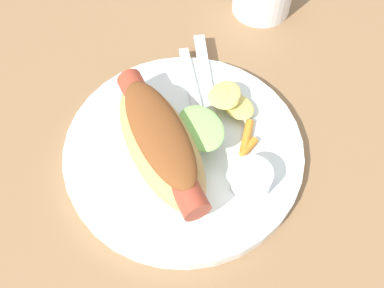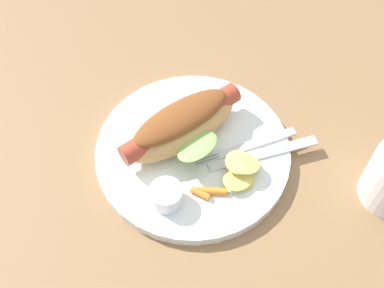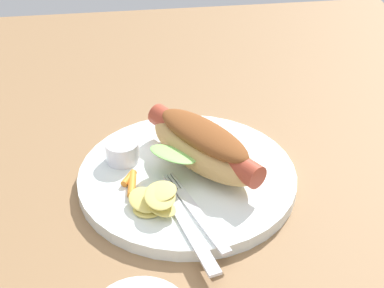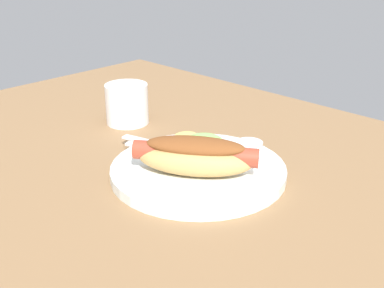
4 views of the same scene
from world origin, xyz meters
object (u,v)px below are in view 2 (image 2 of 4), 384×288
at_px(fork, 249,146).
at_px(knife, 263,154).
at_px(plate, 193,152).
at_px(sauce_ramekin, 166,195).
at_px(carrot_garnish, 208,192).
at_px(hot_dog, 182,124).
at_px(chips_pile, 242,170).

relative_size(fork, knife, 0.92).
xyz_separation_m(plate, sauce_ramekin, (-0.04, -0.08, 0.02)).
relative_size(fork, carrot_garnish, 2.99).
bearing_deg(knife, fork, -50.38).
xyz_separation_m(plate, carrot_garnish, (0.02, -0.07, 0.01)).
xyz_separation_m(plate, hot_dog, (-0.01, 0.02, 0.04)).
relative_size(chips_pile, carrot_garnish, 1.42).
xyz_separation_m(sauce_ramekin, carrot_garnish, (0.05, 0.01, -0.01)).
height_order(sauce_ramekin, fork, sauce_ramekin).
distance_m(chips_pile, carrot_garnish, 0.05).
xyz_separation_m(hot_dog, sauce_ramekin, (-0.02, -0.10, -0.02)).
distance_m(hot_dog, sauce_ramekin, 0.10).
distance_m(sauce_ramekin, fork, 0.14).
distance_m(fork, knife, 0.02).
bearing_deg(plate, sauce_ramekin, -115.41).
bearing_deg(carrot_garnish, chips_pile, 28.56).
height_order(plate, chips_pile, chips_pile).
height_order(plate, sauce_ramekin, sauce_ramekin).
distance_m(sauce_ramekin, knife, 0.15).
bearing_deg(plate, carrot_garnish, -77.02).
height_order(hot_dog, knife, hot_dog).
relative_size(plate, sauce_ramekin, 6.39).
bearing_deg(knife, sauce_ramekin, 11.77).
height_order(hot_dog, chips_pile, hot_dog).
bearing_deg(chips_pile, sauce_ramekin, -161.61).
bearing_deg(hot_dog, chips_pile, 105.66).
relative_size(plate, hot_dog, 1.49).
distance_m(knife, chips_pile, 0.05).
bearing_deg(sauce_ramekin, hot_dog, 77.13).
bearing_deg(plate, knife, -7.44).
bearing_deg(knife, chips_pile, 29.72).
bearing_deg(hot_dog, fork, 133.66).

